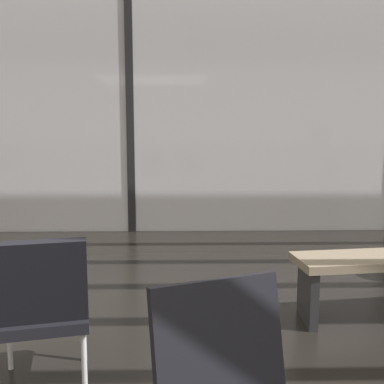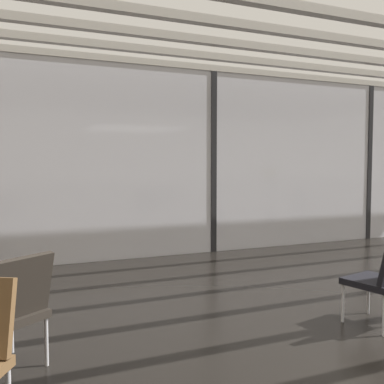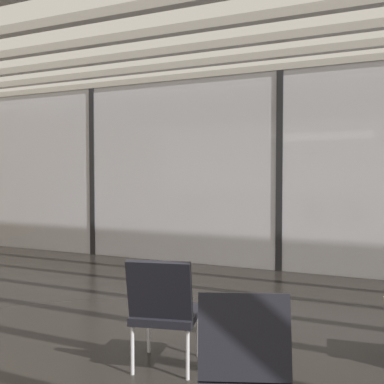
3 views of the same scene
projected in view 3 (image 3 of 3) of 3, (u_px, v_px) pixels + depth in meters
The scene contains 6 objects.
glass_curtain_wall at pixel (280, 171), 6.73m from camera, with size 14.00×0.08×3.09m, color silver.
window_mullion_0 at pixel (94, 172), 8.14m from camera, with size 0.10×0.12×3.09m, color black.
window_mullion_1 at pixel (280, 171), 6.73m from camera, with size 0.10×0.12×3.09m, color black.
parked_airplane at pixel (288, 158), 11.35m from camera, with size 14.08×3.87×3.87m.
lounge_chair_2 at pixel (246, 377), 2.14m from camera, with size 0.64×0.66×0.87m.
lounge_chair_3 at pixel (164, 306), 3.30m from camera, with size 0.58×0.62×0.87m.
Camera 3 is at (1.46, -1.52, 1.49)m, focal length 40.73 mm.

